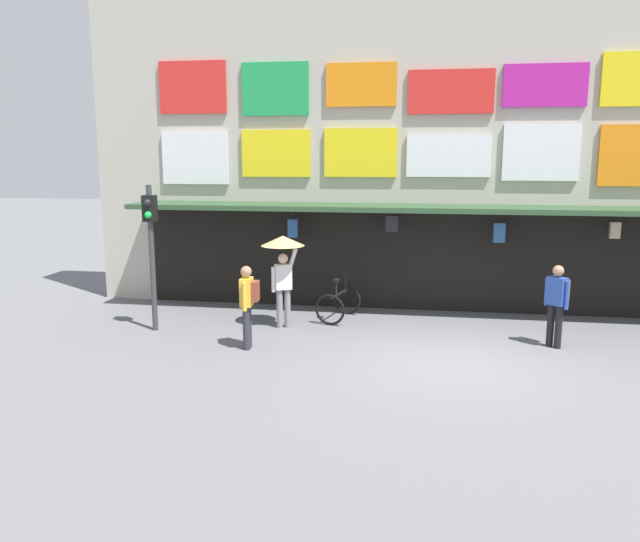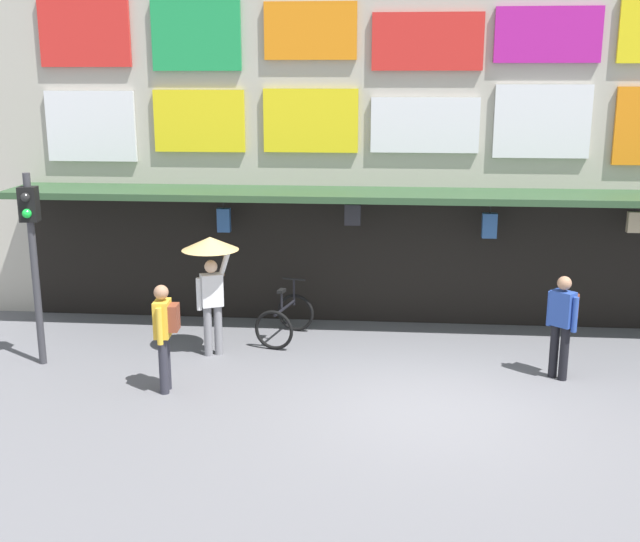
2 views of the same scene
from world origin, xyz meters
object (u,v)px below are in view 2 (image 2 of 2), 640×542
bicycle_parked (285,319)px  pedestrian_in_white (562,319)px  traffic_light_near (32,239)px  pedestrian_in_red (165,330)px  pedestrian_with_umbrella (211,262)px

bicycle_parked → pedestrian_in_white: (4.59, -1.45, 0.59)m
traffic_light_near → pedestrian_in_red: size_ratio=1.90×
pedestrian_in_red → pedestrian_in_white: size_ratio=1.00×
pedestrian_in_red → pedestrian_with_umbrella: bearing=77.9°
traffic_light_near → pedestrian_with_umbrella: traffic_light_near is taller
traffic_light_near → pedestrian_in_white: 8.56m
bicycle_parked → pedestrian_in_white: bearing=-17.5°
pedestrian_in_red → pedestrian_in_white: bearing=10.1°
bicycle_parked → pedestrian_in_red: (-1.48, -2.53, 0.59)m
traffic_light_near → bicycle_parked: bearing=21.9°
pedestrian_in_white → traffic_light_near: bearing=-179.2°
bicycle_parked → pedestrian_with_umbrella: bearing=-141.8°
pedestrian_in_red → pedestrian_in_white: same height
bicycle_parked → pedestrian_in_white: pedestrian_in_white is taller
pedestrian_in_white → bicycle_parked: bearing=162.5°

